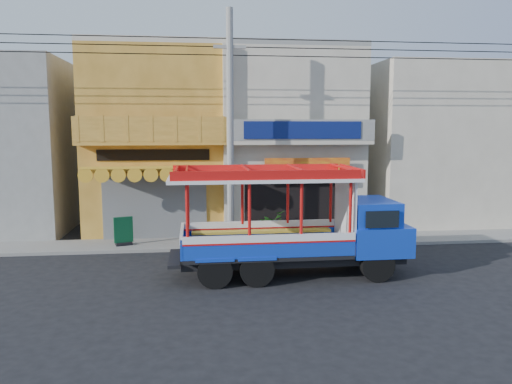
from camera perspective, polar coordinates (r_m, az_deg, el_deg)
ground at (r=16.40m, az=1.44°, el=-9.10°), size 90.00×90.00×0.00m
sidewalk at (r=20.22m, az=-0.17°, el=-5.74°), size 30.00×2.00×0.12m
shophouse_left at (r=23.60m, az=-11.04°, el=5.93°), size 6.00×7.50×8.24m
shophouse_right at (r=23.91m, az=3.53°, el=6.06°), size 6.00×6.75×8.24m
party_pilaster at (r=20.46m, az=-3.24°, el=5.55°), size 0.35×0.30×8.00m
filler_building_left at (r=25.16m, az=-27.17°, el=4.63°), size 6.00×6.00×7.60m
filler_building_right at (r=26.12m, az=18.87°, el=5.12°), size 6.00×6.00×7.60m
utility_pole at (r=18.92m, az=-2.52°, el=8.53°), size 28.00×0.26×9.00m
songthaew_truck at (r=15.77m, az=5.91°, el=-3.59°), size 7.39×2.55×3.44m
green_sign at (r=20.02m, az=-14.90°, el=-4.58°), size 0.71×0.51×1.11m
potted_plant_a at (r=20.67m, az=1.78°, el=-3.70°), size 1.32×1.33×1.12m
potted_plant_b at (r=21.07m, az=11.79°, el=-3.66°), size 0.77×0.78×1.10m
potted_plant_c at (r=21.46m, az=12.96°, el=-3.60°), size 0.61×0.61×1.02m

